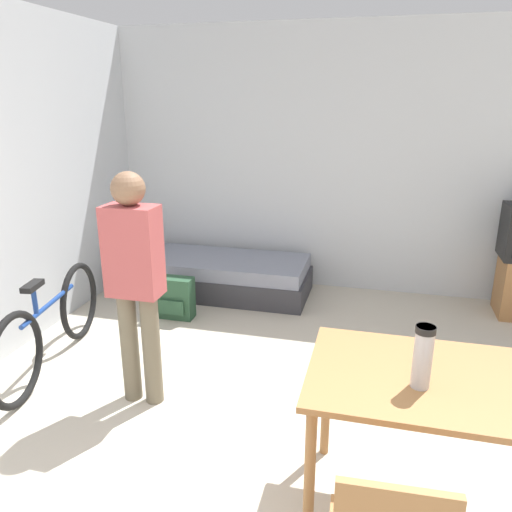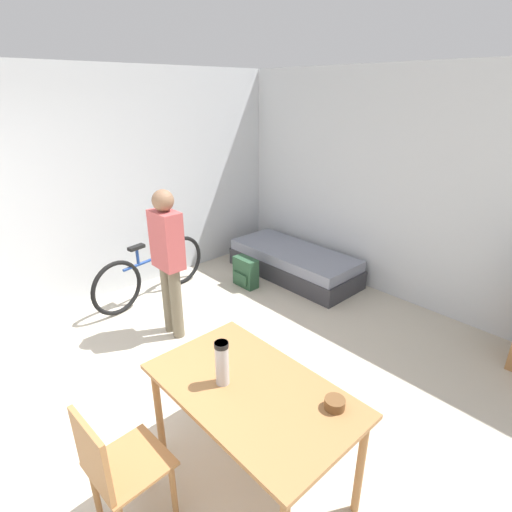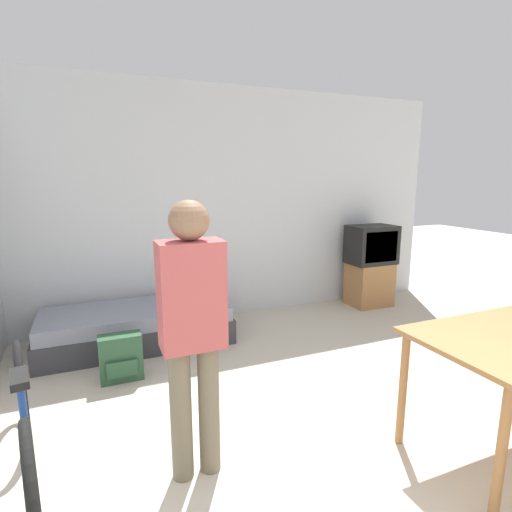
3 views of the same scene
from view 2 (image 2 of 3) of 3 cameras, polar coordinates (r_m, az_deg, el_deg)
name	(u,v)px [view 2 (image 2 of 3)]	position (r m, az deg, el deg)	size (l,w,h in m)	color
ground_plane	(77,475)	(3.33, -24.21, -26.67)	(20.00, 20.00, 0.00)	beige
wall_back	(399,189)	(5.01, 19.73, 9.00)	(5.73, 0.06, 2.70)	silver
wall_left	(144,181)	(5.32, -15.67, 10.22)	(0.06, 4.91, 2.70)	silver
daybed	(294,263)	(5.59, 5.39, -0.96)	(1.86, 0.79, 0.38)	#333338
dining_table	(252,399)	(2.58, -0.64, -19.80)	(1.31, 0.78, 0.77)	#9E6B3D
wooden_chair	(115,467)	(2.60, -19.54, -26.55)	(0.42, 0.42, 0.89)	#9E6B3D
bicycle	(152,272)	(5.09, -14.65, -2.29)	(0.33, 1.64, 0.75)	black
person_standing	(168,255)	(4.06, -12.47, 0.12)	(0.34, 0.21, 1.57)	#6B604C
thermos_flask	(222,361)	(2.47, -4.88, -14.75)	(0.09, 0.09, 0.29)	#B7B7BC
mate_bowl	(335,404)	(2.42, 11.18, -19.98)	(0.12, 0.12, 0.06)	brown
backpack	(246,272)	(5.27, -1.51, -2.36)	(0.34, 0.19, 0.40)	#284C33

